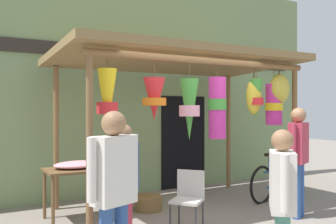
{
  "coord_description": "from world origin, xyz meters",
  "views": [
    {
      "loc": [
        -3.13,
        -4.7,
        1.71
      ],
      "look_at": [
        0.07,
        0.97,
        1.67
      ],
      "focal_mm": 40.09,
      "sensor_mm": 36.0,
      "label": 1
    }
  ],
  "objects": [
    {
      "name": "flower_heap_on_table",
      "position": [
        -1.47,
        1.08,
        0.85
      ],
      "size": [
        0.75,
        0.52,
        0.11
      ],
      "color": "pink",
      "rests_on": "display_table"
    },
    {
      "name": "passerby_at_right",
      "position": [
        1.58,
        -0.56,
        1.03
      ],
      "size": [
        0.55,
        0.37,
        1.74
      ],
      "color": "#2D5193",
      "rests_on": "ground_plane"
    },
    {
      "name": "folding_chair",
      "position": [
        -0.28,
        -0.25,
        0.5
      ],
      "size": [
        0.56,
        0.56,
        0.84
      ],
      "color": "beige",
      "rests_on": "ground_plane"
    },
    {
      "name": "market_stall_canopy",
      "position": [
        0.27,
        0.66,
        2.3
      ],
      "size": [
        4.24,
        2.36,
        2.69
      ],
      "color": "brown",
      "rests_on": "ground_plane"
    },
    {
      "name": "parked_bicycle",
      "position": [
        2.23,
        0.51,
        0.35
      ],
      "size": [
        1.72,
        0.52,
        0.92
      ],
      "color": "black",
      "rests_on": "ground_plane"
    },
    {
      "name": "wicker_basket_by_table",
      "position": [
        -0.3,
        0.98,
        0.13
      ],
      "size": [
        0.46,
        0.46,
        0.25
      ],
      "primitive_type": "cylinder",
      "color": "brown",
      "rests_on": "ground_plane"
    },
    {
      "name": "shop_facade",
      "position": [
        0.01,
        2.41,
        2.28
      ],
      "size": [
        9.55,
        0.29,
        4.57
      ],
      "color": "#7A9360",
      "rests_on": "ground_plane"
    },
    {
      "name": "shopper_by_bananas",
      "position": [
        -0.46,
        -2.17,
        0.89
      ],
      "size": [
        0.43,
        0.46,
        1.52
      ],
      "color": "#4C8E7A",
      "rests_on": "ground_plane"
    },
    {
      "name": "display_table",
      "position": [
        -1.42,
        1.06,
        0.7
      ],
      "size": [
        1.13,
        0.69,
        0.79
      ],
      "color": "brown",
      "rests_on": "ground_plane"
    },
    {
      "name": "customer_foreground",
      "position": [
        -1.87,
        -1.45,
        1.01
      ],
      "size": [
        0.56,
        0.34,
        1.7
      ],
      "color": "#2D5193",
      "rests_on": "ground_plane"
    },
    {
      "name": "ground_plane",
      "position": [
        0.0,
        0.0,
        0.0
      ],
      "size": [
        30.0,
        30.0,
        0.0
      ],
      "primitive_type": "plane",
      "color": "gray"
    },
    {
      "name": "vendor_in_orange",
      "position": [
        -1.35,
        -0.45,
        0.89
      ],
      "size": [
        0.23,
        0.59,
        1.53
      ],
      "color": "#B23347",
      "rests_on": "ground_plane"
    }
  ]
}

